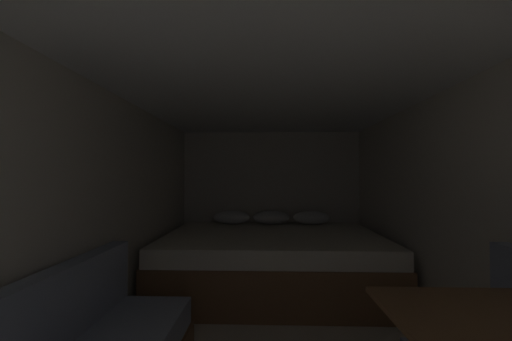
# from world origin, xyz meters

# --- Properties ---
(wall_back) EXTENTS (2.72, 0.05, 1.99)m
(wall_back) POSITION_xyz_m (0.00, 3.98, 1.00)
(wall_back) COLOR beige
(wall_back) RESTS_ON ground
(wall_left) EXTENTS (0.05, 4.66, 1.99)m
(wall_left) POSITION_xyz_m (-1.34, 1.62, 1.00)
(wall_left) COLOR beige
(wall_left) RESTS_ON ground
(wall_right) EXTENTS (0.05, 4.66, 1.99)m
(wall_right) POSITION_xyz_m (1.34, 1.62, 1.00)
(wall_right) COLOR beige
(wall_right) RESTS_ON ground
(ceiling_slab) EXTENTS (2.72, 4.66, 0.05)m
(ceiling_slab) POSITION_xyz_m (0.00, 1.62, 2.02)
(ceiling_slab) COLOR white
(ceiling_slab) RESTS_ON wall_left
(bed) EXTENTS (2.50, 1.78, 0.84)m
(bed) POSITION_xyz_m (0.00, 3.03, 0.34)
(bed) COLOR brown
(bed) RESTS_ON ground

